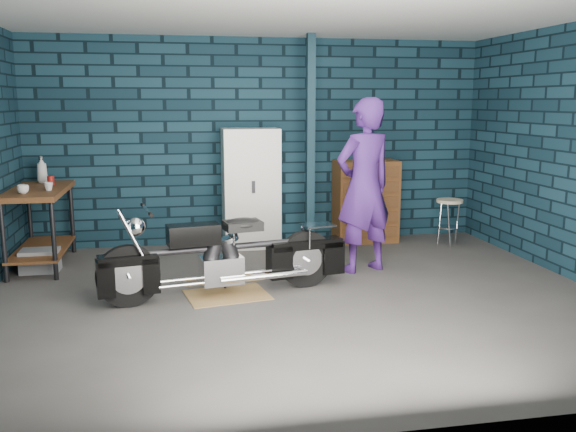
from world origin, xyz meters
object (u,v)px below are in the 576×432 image
object	(u,v)px
shop_stool	(449,223)
tool_chest	(366,201)
locker	(251,188)
person	(364,186)
storage_bin	(40,261)
workbench	(41,228)
motorcycle	(226,250)

from	to	relation	value
shop_stool	tool_chest	bearing A→B (deg)	155.76
locker	shop_stool	distance (m)	2.64
person	tool_chest	bearing A→B (deg)	-127.52
storage_bin	person	bearing A→B (deg)	-9.89
workbench	person	size ratio (longest dim) A/B	0.73
storage_bin	locker	bearing A→B (deg)	17.38
motorcycle	tool_chest	size ratio (longest dim) A/B	1.90
workbench	storage_bin	xyz separation A→B (m)	(0.02, -0.25, -0.33)
motorcycle	person	world-z (taller)	person
shop_stool	motorcycle	bearing A→B (deg)	-152.97
tool_chest	shop_stool	bearing A→B (deg)	-24.24
shop_stool	locker	bearing A→B (deg)	170.04
person	shop_stool	world-z (taller)	person
person	motorcycle	bearing A→B (deg)	2.81
tool_chest	storage_bin	bearing A→B (deg)	-169.13
storage_bin	shop_stool	size ratio (longest dim) A/B	0.66
workbench	tool_chest	world-z (taller)	tool_chest
workbench	shop_stool	world-z (taller)	workbench
person	storage_bin	xyz separation A→B (m)	(-3.57, 0.62, -0.84)
locker	tool_chest	world-z (taller)	locker
workbench	storage_bin	bearing A→B (deg)	-85.51
shop_stool	storage_bin	bearing A→B (deg)	-176.28
storage_bin	tool_chest	distance (m)	4.15
locker	shop_stool	xyz separation A→B (m)	(2.56, -0.45, -0.46)
motorcycle	storage_bin	bearing A→B (deg)	138.19
person	shop_stool	distance (m)	1.88
workbench	motorcycle	xyz separation A→B (m)	(2.00, -1.49, 0.01)
workbench	tool_chest	xyz separation A→B (m)	(4.07, 0.52, 0.10)
motorcycle	locker	world-z (taller)	locker
person	locker	size ratio (longest dim) A/B	1.25
locker	storage_bin	bearing A→B (deg)	-162.62
motorcycle	shop_stool	bearing A→B (deg)	17.17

